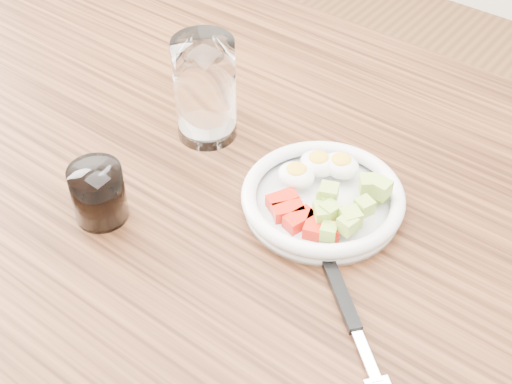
% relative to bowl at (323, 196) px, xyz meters
% --- Properties ---
extents(dining_table, '(1.50, 0.90, 0.77)m').
position_rel_bowl_xyz_m(dining_table, '(-0.05, -0.06, -0.12)').
color(dining_table, brown).
rests_on(dining_table, ground).
extents(bowl, '(0.19, 0.19, 0.05)m').
position_rel_bowl_xyz_m(bowl, '(0.00, 0.00, 0.00)').
color(bowl, silver).
rests_on(bowl, dining_table).
extents(fork, '(0.18, 0.15, 0.01)m').
position_rel_bowl_xyz_m(fork, '(0.11, -0.12, -0.01)').
color(fork, black).
rests_on(fork, dining_table).
extents(water_glass, '(0.08, 0.08, 0.14)m').
position_rel_bowl_xyz_m(water_glass, '(-0.20, 0.02, 0.05)').
color(water_glass, white).
rests_on(water_glass, dining_table).
extents(coffee_glass, '(0.06, 0.06, 0.07)m').
position_rel_bowl_xyz_m(coffee_glass, '(-0.20, -0.17, 0.02)').
color(coffee_glass, white).
rests_on(coffee_glass, dining_table).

